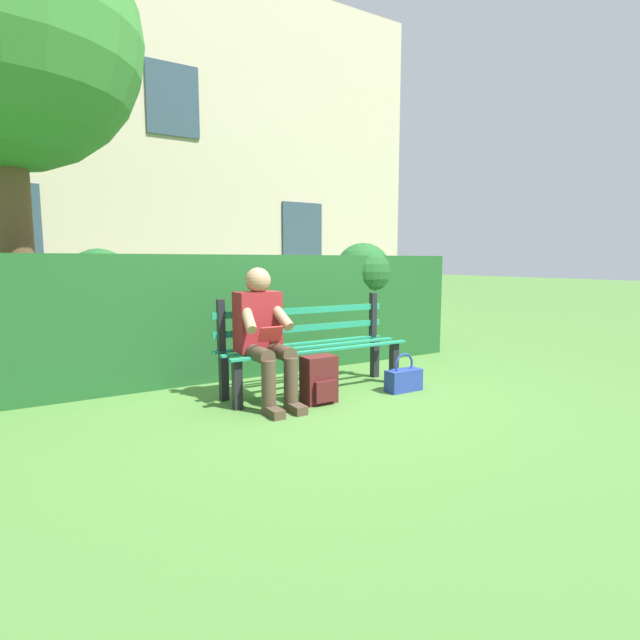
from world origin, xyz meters
name	(u,v)px	position (x,y,z in m)	size (l,w,h in m)	color
ground	(314,391)	(0.00, 0.00, 0.00)	(60.00, 60.00, 0.00)	#477533
park_bench	(311,345)	(0.00, -0.07, 0.43)	(1.83, 0.47, 0.89)	black
person_seated	(264,332)	(0.56, 0.10, 0.61)	(0.44, 0.73, 1.16)	maroon
hedge_backdrop	(240,310)	(0.25, -1.18, 0.68)	(5.45, 0.86, 1.44)	#1E5123
building_facade	(154,161)	(-0.11, -6.46, 3.19)	(10.13, 3.12, 6.39)	#BCAD93
backpack	(319,380)	(0.16, 0.35, 0.20)	(0.29, 0.25, 0.41)	#4C1919
handbag	(404,379)	(-0.72, 0.44, 0.11)	(0.35, 0.15, 0.36)	navy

